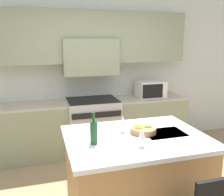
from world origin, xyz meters
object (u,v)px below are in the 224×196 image
at_px(wine_bottle, 94,132).
at_px(microwave, 150,89).
at_px(wine_glass_near, 142,134).
at_px(wine_glass_far, 123,121).
at_px(fruit_bowl, 143,130).
at_px(range_stove, 93,126).

bearing_deg(wine_bottle, microwave, 52.07).
bearing_deg(wine_glass_near, wine_glass_far, 96.19).
bearing_deg(fruit_bowl, range_stove, 96.68).
distance_m(wine_bottle, fruit_bowl, 0.60).
bearing_deg(wine_bottle, wine_glass_far, 30.59).
distance_m(range_stove, wine_bottle, 1.97).
relative_size(microwave, wine_glass_far, 2.54).
bearing_deg(wine_glass_near, wine_bottle, 154.17).
bearing_deg(wine_bottle, range_stove, 78.52).
relative_size(microwave, wine_glass_near, 2.54).
xyz_separation_m(wine_bottle, fruit_bowl, (0.57, 0.14, -0.09)).
height_order(wine_bottle, fruit_bowl, wine_bottle).
bearing_deg(wine_bottle, fruit_bowl, 13.91).
xyz_separation_m(wine_bottle, wine_glass_far, (0.37, 0.22, 0.01)).
bearing_deg(wine_glass_far, fruit_bowl, -20.13).
distance_m(wine_glass_far, fruit_bowl, 0.24).
distance_m(microwave, wine_bottle, 2.36).
bearing_deg(wine_glass_far, microwave, 56.63).
distance_m(range_stove, microwave, 1.23).
bearing_deg(wine_glass_far, wine_bottle, -149.41).
height_order(wine_glass_near, fruit_bowl, wine_glass_near).
xyz_separation_m(wine_bottle, wine_glass_near, (0.41, -0.20, 0.01)).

